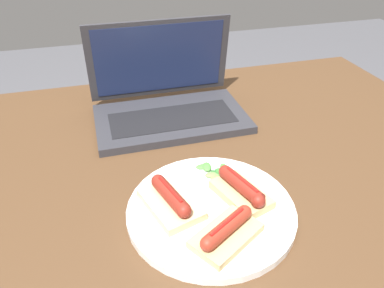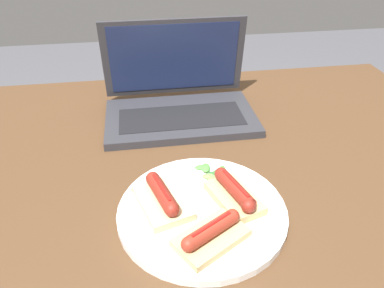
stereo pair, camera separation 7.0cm
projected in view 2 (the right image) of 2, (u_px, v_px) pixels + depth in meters
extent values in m
cube|color=#4C331E|center=(221.00, 166.00, 0.78)|extent=(1.18, 0.89, 0.04)
cylinder|color=#4C331E|center=(333.00, 174.00, 1.32)|extent=(0.05, 0.05, 0.67)
cylinder|color=#4C331E|center=(41.00, 203.00, 1.19)|extent=(0.05, 0.05, 0.67)
cube|color=#2D2D33|center=(181.00, 118.00, 0.89)|extent=(0.35, 0.21, 0.02)
cube|color=black|center=(181.00, 117.00, 0.88)|extent=(0.29, 0.11, 0.00)
cube|color=#2D2D33|center=(174.00, 58.00, 0.93)|extent=(0.35, 0.03, 0.20)
cube|color=#192347|center=(174.00, 58.00, 0.92)|extent=(0.32, 0.02, 0.17)
cylinder|color=white|center=(202.00, 212.00, 0.63)|extent=(0.28, 0.28, 0.01)
torus|color=white|center=(202.00, 208.00, 0.62)|extent=(0.28, 0.28, 0.01)
cube|color=#D6B784|center=(162.00, 202.00, 0.63)|extent=(0.10, 0.13, 0.01)
cylinder|color=maroon|center=(162.00, 193.00, 0.62)|extent=(0.05, 0.09, 0.02)
sphere|color=maroon|center=(172.00, 209.00, 0.58)|extent=(0.02, 0.02, 0.02)
sphere|color=maroon|center=(153.00, 179.00, 0.65)|extent=(0.02, 0.02, 0.02)
cylinder|color=red|center=(161.00, 187.00, 0.61)|extent=(0.03, 0.07, 0.00)
cube|color=tan|center=(211.00, 238.00, 0.56)|extent=(0.13, 0.11, 0.01)
cylinder|color=maroon|center=(211.00, 230.00, 0.55)|extent=(0.09, 0.06, 0.02)
sphere|color=maroon|center=(188.00, 244.00, 0.53)|extent=(0.02, 0.02, 0.02)
sphere|color=maroon|center=(232.00, 216.00, 0.57)|extent=(0.02, 0.02, 0.02)
cylinder|color=red|center=(211.00, 224.00, 0.55)|extent=(0.07, 0.04, 0.00)
cube|color=tan|center=(234.00, 198.00, 0.63)|extent=(0.09, 0.12, 0.02)
cylinder|color=maroon|center=(235.00, 189.00, 0.62)|extent=(0.05, 0.09, 0.02)
sphere|color=maroon|center=(250.00, 206.00, 0.59)|extent=(0.02, 0.02, 0.02)
sphere|color=maroon|center=(221.00, 174.00, 0.66)|extent=(0.02, 0.02, 0.02)
cylinder|color=red|center=(235.00, 183.00, 0.62)|extent=(0.03, 0.07, 0.01)
ellipsoid|color=#4C8E3D|center=(222.00, 169.00, 0.71)|extent=(0.02, 0.02, 0.01)
ellipsoid|color=#387A33|center=(219.00, 174.00, 0.70)|extent=(0.03, 0.03, 0.01)
ellipsoid|color=#4C8E3D|center=(201.00, 167.00, 0.72)|extent=(0.03, 0.02, 0.01)
ellipsoid|color=#4C8E3D|center=(206.00, 168.00, 0.71)|extent=(0.02, 0.03, 0.01)
ellipsoid|color=#709E4C|center=(212.00, 178.00, 0.69)|extent=(0.03, 0.02, 0.01)
ellipsoid|color=#709E4C|center=(209.00, 176.00, 0.69)|extent=(0.03, 0.02, 0.01)
ellipsoid|color=#2D662D|center=(214.00, 175.00, 0.70)|extent=(0.02, 0.03, 0.01)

